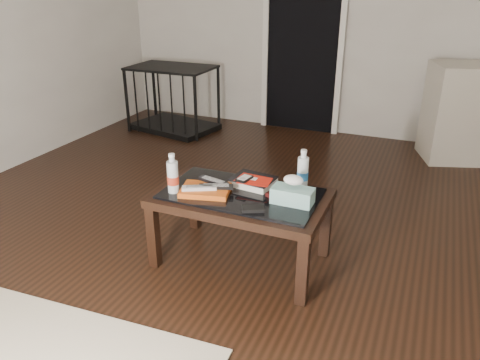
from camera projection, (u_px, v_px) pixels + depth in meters
The scene contains 16 objects.
ground at pixel (253, 235), 3.19m from camera, with size 5.00×5.00×0.00m, color black.
doorway at pixel (303, 37), 5.00m from camera, with size 0.90×0.08×2.07m.
coffee_table at pixel (241, 202), 2.76m from camera, with size 1.00×0.60×0.46m.
pet_crate at pixel (174, 109), 5.31m from camera, with size 1.00×0.76×0.71m.
magazines at pixel (206, 190), 2.73m from camera, with size 0.28×0.21×0.03m, color #CA5113.
remote_silver at pixel (199, 188), 2.70m from camera, with size 0.20×0.05×0.02m, color silver.
remote_black_front at pixel (216, 186), 2.72m from camera, with size 0.20×0.05×0.02m, color black.
remote_black_back at pixel (213, 181), 2.79m from camera, with size 0.20×0.05×0.02m, color black.
textbook at pixel (253, 181), 2.83m from camera, with size 0.25×0.20×0.05m, color black.
dvd_mailers at pixel (253, 179), 2.80m from camera, with size 0.19×0.14×0.01m, color red.
ipod at pixel (244, 178), 2.78m from camera, with size 0.06×0.10×0.02m, color black.
flip_phone at pixel (274, 196), 2.67m from camera, with size 0.09×0.05×0.02m, color black.
wallet at pixel (253, 209), 2.53m from camera, with size 0.12×0.07×0.02m, color black.
water_bottle_left at pixel (173, 173), 2.70m from camera, with size 0.07×0.07×0.24m, color silver.
water_bottle_right at pixel (303, 169), 2.76m from camera, with size 0.07×0.07×0.24m, color white.
tissue_box at pixel (293, 196), 2.60m from camera, with size 0.23×0.12×0.09m, color teal.
Camera 1 is at (1.00, -2.59, 1.63)m, focal length 35.00 mm.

